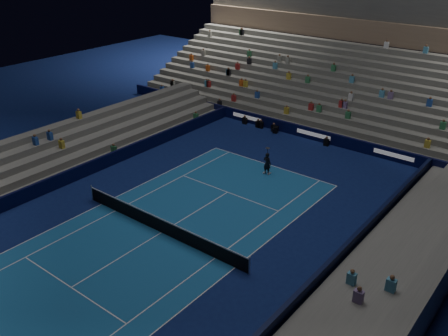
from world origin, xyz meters
The scene contains 11 objects.
ground centered at (0.00, 0.00, 0.00)m, with size 90.00×90.00×0.00m, color #0D1950.
court_surface centered at (0.00, 0.00, 0.01)m, with size 10.97×23.77×0.01m, color #1C5A9A.
sponsor_barrier_far centered at (0.00, 18.50, 0.50)m, with size 44.00×0.25×1.00m, color black.
sponsor_barrier_east centered at (9.70, 0.00, 0.50)m, with size 0.25×37.00×1.00m, color black.
sponsor_barrier_west centered at (-9.70, 0.00, 0.50)m, with size 0.25×37.00×1.00m, color black.
grandstand_main centered at (0.00, 27.90, 3.38)m, with size 44.00×15.20×11.20m.
grandstand_east centered at (13.17, 0.00, 0.92)m, with size 5.00×37.00×2.50m.
grandstand_west centered at (-13.17, 0.00, 0.92)m, with size 5.00×37.00×2.50m.
tennis_net centered at (0.00, 0.00, 0.50)m, with size 12.90×0.10×1.10m.
tennis_player centered at (0.51, 10.46, 0.84)m, with size 0.61×0.40×1.69m, color black.
broadcast_camera centered at (-3.52, 17.87, 0.29)m, with size 0.55×0.93×0.56m.
Camera 1 is at (18.19, -17.10, 16.06)m, focal length 39.46 mm.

